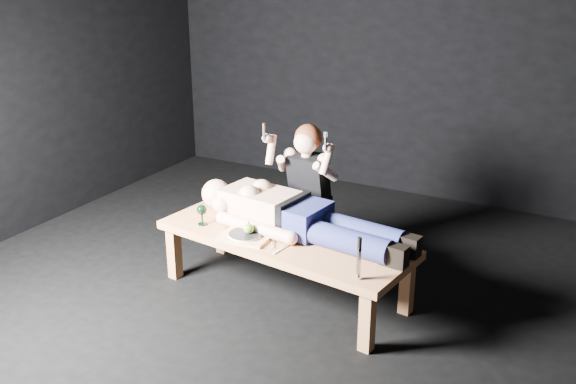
% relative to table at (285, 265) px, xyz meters
% --- Properties ---
extents(ground, '(5.00, 5.00, 0.00)m').
position_rel_table_xyz_m(ground, '(0.01, -0.11, -0.23)').
color(ground, black).
rests_on(ground, ground).
extents(back_wall, '(5.00, 0.00, 5.00)m').
position_rel_table_xyz_m(back_wall, '(0.01, 2.39, 1.27)').
color(back_wall, black).
rests_on(back_wall, ground).
extents(table, '(1.85, 0.89, 0.45)m').
position_rel_table_xyz_m(table, '(0.00, 0.00, 0.00)').
color(table, '#BC7D47').
rests_on(table, ground).
extents(lying_man, '(1.97, 0.82, 0.28)m').
position_rel_table_xyz_m(lying_man, '(0.07, 0.10, 0.37)').
color(lying_man, '#E3AE90').
rests_on(lying_man, table).
extents(kneeling_woman, '(0.63, 0.70, 1.13)m').
position_rel_table_xyz_m(kneeling_woman, '(-0.08, 0.60, 0.34)').
color(kneeling_woman, black).
rests_on(kneeling_woman, ground).
extents(serving_tray, '(0.35, 0.27, 0.02)m').
position_rel_table_xyz_m(serving_tray, '(-0.21, -0.17, 0.24)').
color(serving_tray, tan).
rests_on(serving_tray, table).
extents(plate, '(0.24, 0.24, 0.02)m').
position_rel_table_xyz_m(plate, '(-0.21, -0.17, 0.25)').
color(plate, white).
rests_on(plate, serving_tray).
extents(apple, '(0.07, 0.07, 0.07)m').
position_rel_table_xyz_m(apple, '(-0.19, -0.16, 0.30)').
color(apple, '#3F8F1C').
rests_on(apple, plate).
extents(goblet, '(0.08, 0.08, 0.15)m').
position_rel_table_xyz_m(goblet, '(-0.60, -0.11, 0.30)').
color(goblet, black).
rests_on(goblet, table).
extents(fork_flat, '(0.07, 0.19, 0.01)m').
position_rel_table_xyz_m(fork_flat, '(-0.40, -0.17, 0.23)').
color(fork_flat, '#B2B2B7').
rests_on(fork_flat, table).
extents(knife_flat, '(0.04, 0.19, 0.01)m').
position_rel_table_xyz_m(knife_flat, '(0.09, -0.20, 0.23)').
color(knife_flat, '#B2B2B7').
rests_on(knife_flat, table).
extents(spoon_flat, '(0.10, 0.18, 0.01)m').
position_rel_table_xyz_m(spoon_flat, '(-0.01, -0.13, 0.23)').
color(spoon_flat, '#B2B2B7').
rests_on(spoon_flat, table).
extents(carving_knife, '(0.04, 0.04, 0.27)m').
position_rel_table_xyz_m(carving_knife, '(0.68, -0.34, 0.36)').
color(carving_knife, '#B2B2B7').
rests_on(carving_knife, table).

